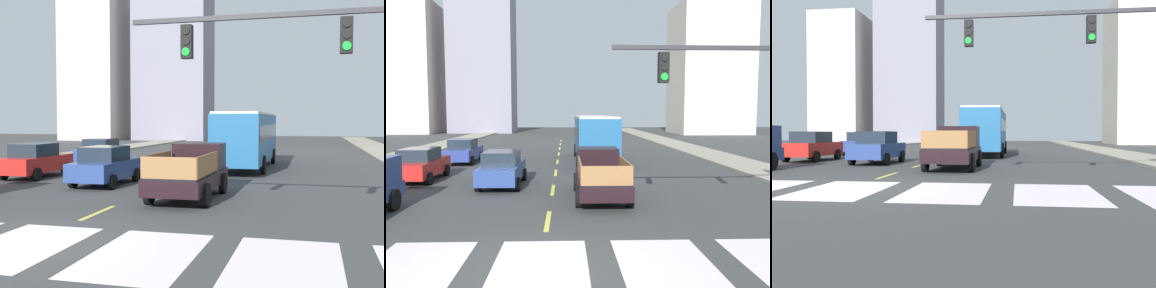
% 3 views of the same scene
% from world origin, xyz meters
% --- Properties ---
extents(ground_plane, '(160.00, 160.00, 0.00)m').
position_xyz_m(ground_plane, '(0.00, 0.00, 0.00)').
color(ground_plane, '#3B3C3C').
extents(sidewalk_right, '(3.37, 110.00, 0.15)m').
position_xyz_m(sidewalk_right, '(12.60, 18.00, 0.07)').
color(sidewalk_right, gray).
rests_on(sidewalk_right, ground).
extents(crosswalk_stripe_2, '(2.24, 3.95, 0.01)m').
position_xyz_m(crosswalk_stripe_2, '(-2.98, 0.00, 0.00)').
color(crosswalk_stripe_2, silver).
rests_on(crosswalk_stripe_2, ground).
extents(crosswalk_stripe_3, '(2.24, 3.95, 0.01)m').
position_xyz_m(crosswalk_stripe_3, '(0.00, 0.00, 0.00)').
color(crosswalk_stripe_3, silver).
rests_on(crosswalk_stripe_3, ground).
extents(crosswalk_stripe_4, '(2.24, 3.95, 0.01)m').
position_xyz_m(crosswalk_stripe_4, '(2.98, 0.00, 0.00)').
color(crosswalk_stripe_4, silver).
rests_on(crosswalk_stripe_4, ground).
extents(lane_dash_0, '(0.16, 2.40, 0.01)m').
position_xyz_m(lane_dash_0, '(0.00, 4.00, 0.00)').
color(lane_dash_0, '#D5CB4E').
rests_on(lane_dash_0, ground).
extents(lane_dash_1, '(0.16, 2.40, 0.01)m').
position_xyz_m(lane_dash_1, '(0.00, 9.00, 0.00)').
color(lane_dash_1, '#D5CB4E').
rests_on(lane_dash_1, ground).
extents(lane_dash_2, '(0.16, 2.40, 0.01)m').
position_xyz_m(lane_dash_2, '(0.00, 14.00, 0.00)').
color(lane_dash_2, '#D5CB4E').
rests_on(lane_dash_2, ground).
extents(lane_dash_3, '(0.16, 2.40, 0.01)m').
position_xyz_m(lane_dash_3, '(0.00, 19.00, 0.00)').
color(lane_dash_3, '#D5CB4E').
rests_on(lane_dash_3, ground).
extents(lane_dash_4, '(0.16, 2.40, 0.01)m').
position_xyz_m(lane_dash_4, '(0.00, 24.00, 0.00)').
color(lane_dash_4, '#D5CB4E').
rests_on(lane_dash_4, ground).
extents(lane_dash_5, '(0.16, 2.40, 0.01)m').
position_xyz_m(lane_dash_5, '(0.00, 29.00, 0.00)').
color(lane_dash_5, '#D5CB4E').
rests_on(lane_dash_5, ground).
extents(lane_dash_6, '(0.16, 2.40, 0.01)m').
position_xyz_m(lane_dash_6, '(0.00, 34.00, 0.00)').
color(lane_dash_6, '#D5CB4E').
rests_on(lane_dash_6, ground).
extents(lane_dash_7, '(0.16, 2.40, 0.01)m').
position_xyz_m(lane_dash_7, '(0.00, 39.00, 0.00)').
color(lane_dash_7, '#D5CB4E').
rests_on(lane_dash_7, ground).
extents(pickup_stakebed, '(2.18, 5.20, 1.96)m').
position_xyz_m(pickup_stakebed, '(2.06, 7.73, 0.94)').
color(pickup_stakebed, black).
rests_on(pickup_stakebed, ground).
extents(city_bus, '(2.72, 10.80, 3.32)m').
position_xyz_m(city_bus, '(2.63, 19.00, 1.95)').
color(city_bus, '#1F5B8E').
rests_on(city_bus, ground).
extents(sedan_mid, '(2.02, 4.40, 1.72)m').
position_xyz_m(sedan_mid, '(-7.07, 11.72, 0.86)').
color(sedan_mid, red).
rests_on(sedan_mid, ground).
extents(sedan_near_left, '(2.02, 4.40, 1.72)m').
position_xyz_m(sedan_near_left, '(-2.51, 10.09, 0.86)').
color(sedan_near_left, navy).
rests_on(sedan_near_left, ground).
extents(sedan_far, '(2.02, 4.40, 1.72)m').
position_xyz_m(sedan_far, '(-6.64, 18.57, 0.86)').
color(sedan_far, navy).
rests_on(sedan_far, ground).
extents(block_mid_left, '(11.28, 10.80, 21.09)m').
position_xyz_m(block_mid_left, '(24.41, 54.72, 10.54)').
color(block_mid_left, beige).
rests_on(block_mid_left, ground).
extents(block_mid_right, '(8.24, 9.16, 21.66)m').
position_xyz_m(block_mid_right, '(-25.09, 56.80, 10.83)').
color(block_mid_right, beige).
rests_on(block_mid_right, ground).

